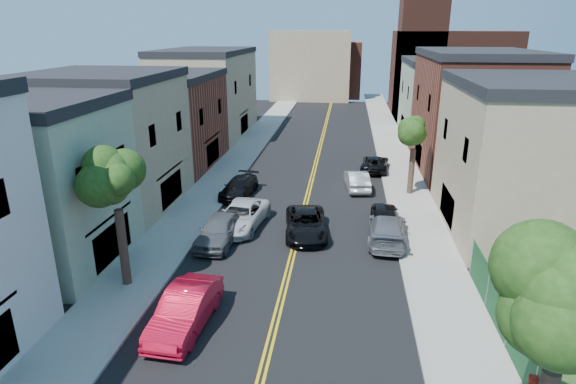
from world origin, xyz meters
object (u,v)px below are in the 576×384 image
(white_pickup, at_px, (241,216))
(black_car_left, at_px, (239,187))
(black_car_right, at_px, (384,214))
(grey_car_right, at_px, (387,229))
(silver_car_right, at_px, (357,180))
(black_suv_lane, at_px, (306,223))
(pedestrian_left, at_px, (125,260))
(red_sedan, at_px, (185,310))
(grey_car_left, at_px, (219,230))
(dark_car_right_far, at_px, (375,163))

(white_pickup, bearing_deg, black_car_left, 111.15)
(black_car_left, bearing_deg, black_car_right, -14.71)
(white_pickup, xyz_separation_m, black_car_right, (9.30, 1.54, -0.04))
(grey_car_right, xyz_separation_m, silver_car_right, (-1.70, 9.88, -0.05))
(black_suv_lane, relative_size, pedestrian_left, 3.54)
(red_sedan, xyz_separation_m, pedestrian_left, (-4.59, 3.96, 0.07))
(grey_car_right, relative_size, pedestrian_left, 3.64)
(black_car_left, xyz_separation_m, black_suv_lane, (5.77, -6.67, 0.05))
(black_car_left, height_order, grey_car_right, grey_car_right)
(white_pickup, relative_size, pedestrian_left, 3.72)
(grey_car_left, xyz_separation_m, dark_car_right_far, (10.06, 16.80, -0.17))
(red_sedan, xyz_separation_m, black_suv_lane, (4.30, 10.41, -0.09))
(white_pickup, distance_m, grey_car_left, 2.61)
(silver_car_right, bearing_deg, grey_car_right, 92.62)
(black_car_right, xyz_separation_m, silver_car_right, (-1.70, 7.31, 0.01))
(white_pickup, xyz_separation_m, grey_car_right, (9.30, -1.03, 0.02))
(black_car_left, relative_size, silver_car_right, 1.05)
(black_car_left, relative_size, dark_car_right_far, 0.98)
(black_suv_lane, bearing_deg, white_pickup, 164.74)
(silver_car_right, relative_size, dark_car_right_far, 0.93)
(silver_car_right, bearing_deg, red_sedan, 61.96)
(grey_car_left, bearing_deg, silver_car_right, 57.33)
(red_sedan, distance_m, white_pickup, 11.05)
(black_suv_lane, distance_m, pedestrian_left, 10.98)
(white_pickup, bearing_deg, red_sedan, -82.58)
(black_car_right, bearing_deg, black_suv_lane, 25.93)
(red_sedan, height_order, black_suv_lane, red_sedan)
(dark_car_right_far, bearing_deg, red_sedan, 76.05)
(grey_car_left, bearing_deg, dark_car_right_far, 62.81)
(white_pickup, distance_m, pedestrian_left, 8.45)
(grey_car_right, distance_m, black_car_right, 2.57)
(black_car_right, relative_size, dark_car_right_far, 0.88)
(grey_car_right, bearing_deg, silver_car_right, -76.21)
(black_car_left, height_order, black_suv_lane, black_suv_lane)
(grey_car_left, bearing_deg, pedestrian_left, -126.07)
(grey_car_left, bearing_deg, red_sedan, -81.24)
(red_sedan, bearing_deg, pedestrian_left, 143.00)
(pedestrian_left, bearing_deg, silver_car_right, -13.39)
(red_sedan, relative_size, pedestrian_left, 3.36)
(dark_car_right_far, bearing_deg, white_pickup, 63.16)
(red_sedan, xyz_separation_m, dark_car_right_far, (9.30, 25.36, -0.16))
(black_car_left, bearing_deg, silver_car_right, 25.20)
(dark_car_right_far, height_order, pedestrian_left, pedestrian_left)
(red_sedan, distance_m, black_car_right, 15.65)
(grey_car_right, bearing_deg, grey_car_left, 12.30)
(silver_car_right, bearing_deg, dark_car_right_far, -114.44)
(red_sedan, distance_m, grey_car_right, 13.67)
(white_pickup, relative_size, dark_car_right_far, 1.14)
(white_pickup, bearing_deg, dark_car_right_far, 64.40)
(dark_car_right_far, relative_size, black_suv_lane, 0.92)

